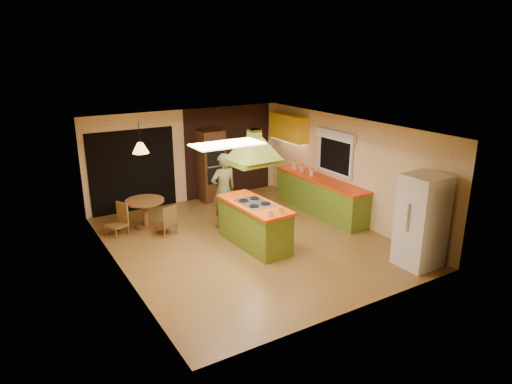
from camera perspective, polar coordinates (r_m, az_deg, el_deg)
ground at (r=10.04m, az=-0.96°, el=-6.13°), size 6.50×6.50×0.00m
room_walls at (r=9.60m, az=-1.00°, el=0.71°), size 5.50×6.50×6.50m
ceiling_plane at (r=9.31m, az=-1.04°, el=8.08°), size 6.50×6.50×0.00m
brick_panel at (r=12.92m, az=-3.43°, el=5.14°), size 2.64×0.03×2.50m
nook_opening at (r=11.98m, az=-15.13°, el=2.55°), size 2.20×0.03×2.10m
right_counter at (r=11.65m, az=7.98°, el=-0.43°), size 0.62×3.05×0.92m
upper_cabinets at (r=12.60m, az=4.10°, el=8.05°), size 0.34×1.40×0.70m
window_right at (r=11.32m, az=9.88°, el=5.80°), size 0.12×1.35×1.06m
fluor_panel at (r=7.76m, az=-3.61°, el=5.98°), size 1.20×0.60×0.03m
kitchen_island at (r=9.65m, az=-0.20°, el=-4.04°), size 0.85×1.93×0.96m
range_hood at (r=9.15m, az=-0.21°, el=6.33°), size 1.01×0.76×0.79m
man at (r=10.57m, az=-4.07°, el=0.18°), size 0.67×0.46×1.76m
refrigerator at (r=9.20m, az=20.01°, el=-3.43°), size 0.75×0.71×1.82m
wall_oven at (r=12.44m, az=-5.61°, el=3.27°), size 0.65×0.61×1.94m
dining_table at (r=10.93m, az=-13.68°, el=-1.97°), size 0.89×0.89×0.67m
chair_left at (r=10.71m, az=-17.03°, el=-3.31°), size 0.52×0.52×0.72m
chair_near at (r=10.46m, az=-11.23°, el=-3.39°), size 0.47×0.47×0.70m
pendant_lamp at (r=10.55m, az=-14.25°, el=5.37°), size 0.46×0.46×0.24m
canister_large at (r=12.26m, az=4.85°, el=3.32°), size 0.16×0.16×0.20m
canister_medium at (r=12.00m, az=5.79°, el=2.91°), size 0.15×0.15×0.18m
canister_small at (r=11.68m, az=7.01°, el=2.45°), size 0.15×0.15×0.17m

